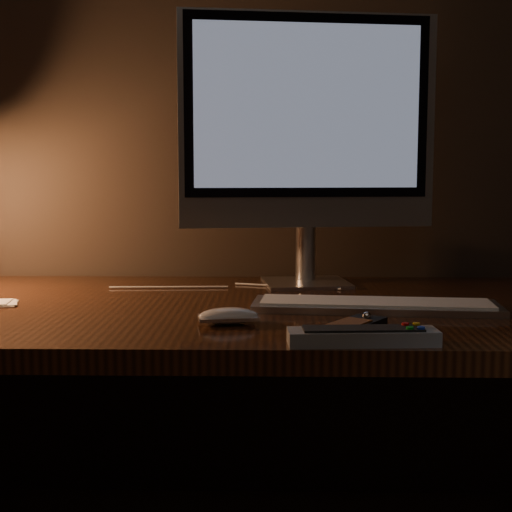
{
  "coord_description": "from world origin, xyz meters",
  "views": [
    {
      "loc": [
        0.02,
        0.45,
        1.01
      ],
      "look_at": [
        -0.0,
        1.73,
        0.86
      ],
      "focal_mm": 50.0,
      "sensor_mm": 36.0,
      "label": 1
    }
  ],
  "objects_px": {
    "monitor": "(307,127)",
    "tv_remote": "(363,336)",
    "desk": "(260,358)",
    "keyboard": "(375,305)",
    "media_remote": "(352,327)",
    "mouse": "(228,318)"
  },
  "relations": [
    {
      "from": "tv_remote",
      "to": "media_remote",
      "type": "bearing_deg",
      "value": 93.26
    },
    {
      "from": "keyboard",
      "to": "media_remote",
      "type": "relative_size",
      "value": 3.04
    },
    {
      "from": "keyboard",
      "to": "tv_remote",
      "type": "xyz_separation_m",
      "value": [
        -0.06,
        -0.28,
        0.0
      ]
    },
    {
      "from": "tv_remote",
      "to": "keyboard",
      "type": "bearing_deg",
      "value": 74.44
    },
    {
      "from": "monitor",
      "to": "media_remote",
      "type": "xyz_separation_m",
      "value": [
        0.05,
        -0.5,
        -0.36
      ]
    },
    {
      "from": "keyboard",
      "to": "tv_remote",
      "type": "height_order",
      "value": "tv_remote"
    },
    {
      "from": "monitor",
      "to": "media_remote",
      "type": "height_order",
      "value": "monitor"
    },
    {
      "from": "desk",
      "to": "mouse",
      "type": "bearing_deg",
      "value": -101.11
    },
    {
      "from": "media_remote",
      "to": "monitor",
      "type": "bearing_deg",
      "value": 40.68
    },
    {
      "from": "desk",
      "to": "media_remote",
      "type": "height_order",
      "value": "media_remote"
    },
    {
      "from": "tv_remote",
      "to": "monitor",
      "type": "bearing_deg",
      "value": 92.3
    },
    {
      "from": "desk",
      "to": "tv_remote",
      "type": "bearing_deg",
      "value": -68.12
    },
    {
      "from": "mouse",
      "to": "media_remote",
      "type": "distance_m",
      "value": 0.22
    },
    {
      "from": "mouse",
      "to": "tv_remote",
      "type": "height_order",
      "value": "tv_remote"
    },
    {
      "from": "mouse",
      "to": "media_remote",
      "type": "height_order",
      "value": "media_remote"
    },
    {
      "from": "keyboard",
      "to": "tv_remote",
      "type": "bearing_deg",
      "value": -96.77
    },
    {
      "from": "desk",
      "to": "keyboard",
      "type": "xyz_separation_m",
      "value": [
        0.22,
        -0.13,
        0.14
      ]
    },
    {
      "from": "monitor",
      "to": "keyboard",
      "type": "distance_m",
      "value": 0.48
    },
    {
      "from": "mouse",
      "to": "tv_remote",
      "type": "relative_size",
      "value": 0.45
    },
    {
      "from": "monitor",
      "to": "tv_remote",
      "type": "relative_size",
      "value": 2.66
    },
    {
      "from": "desk",
      "to": "mouse",
      "type": "height_order",
      "value": "mouse"
    },
    {
      "from": "desk",
      "to": "keyboard",
      "type": "bearing_deg",
      "value": -29.53
    }
  ]
}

